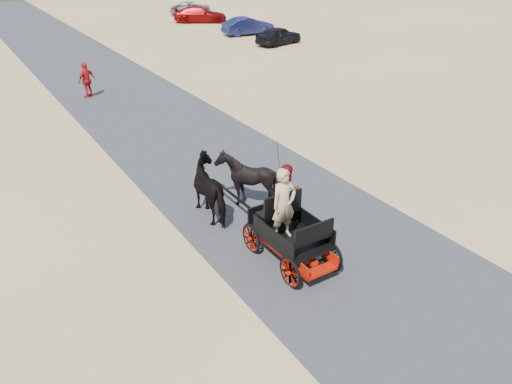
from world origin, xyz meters
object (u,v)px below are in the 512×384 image
carriage (290,247)px  car_c (200,14)px  horse_left (213,188)px  car_a (279,35)px  horse_right (246,179)px  car_b (248,26)px  car_d (191,8)px  pedestrian (87,80)px

carriage → car_c: 37.23m
horse_left → car_a: 24.74m
carriage → horse_right: horse_right is taller
car_b → car_d: (0.92, 12.25, -0.06)m
horse_right → car_b: 27.85m
car_a → car_c: size_ratio=0.80×
carriage → car_c: car_c is taller
car_c → car_b: bearing=-145.4°
carriage → car_b: car_b is taller
horse_left → pedestrian: 13.60m
horse_right → car_a: horse_right is taller
carriage → pedestrian: size_ratio=1.39×
carriage → horse_left: (-0.55, 3.00, 0.49)m
pedestrian → car_a: 16.36m
horse_left → car_b: size_ratio=0.49×
car_a → horse_left: bearing=127.9°
horse_left → car_b: bearing=-123.5°
horse_right → car_c: horse_right is taller
car_b → car_d: bearing=1.0°
horse_left → car_c: horse_left is taller
horse_right → pedestrian: 13.63m
car_a → car_d: 16.76m
pedestrian → car_a: size_ratio=0.46×
pedestrian → car_c: size_ratio=0.37×
car_c → car_d: bearing=14.9°
carriage → car_b: size_ratio=0.58×
car_a → car_c: bearing=-11.6°
car_a → car_d: (1.06, 16.73, -0.02)m
carriage → car_c: size_ratio=0.51×
pedestrian → car_b: (15.49, 10.13, -0.19)m
carriage → pedestrian: bearing=91.2°
pedestrian → car_a: (15.35, 5.65, -0.22)m
car_b → horse_left: bearing=151.8°
carriage → car_b: (15.13, 26.72, 0.32)m
horse_right → car_b: size_ratio=0.41×
horse_right → car_d: 39.18m
horse_right → car_c: bearing=-114.3°
horse_left → horse_right: 1.10m
horse_right → car_b: horse_right is taller
pedestrian → car_d: (16.41, 22.38, -0.24)m
horse_right → carriage: bearing=79.6°
car_b → car_c: (-0.46, 7.49, 0.01)m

